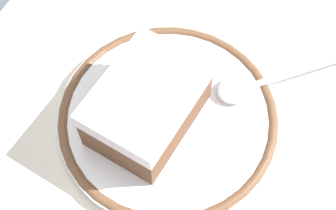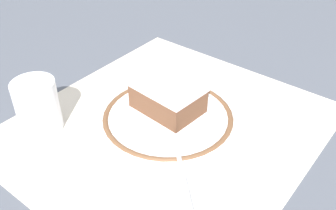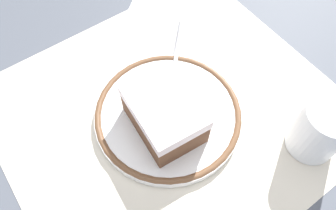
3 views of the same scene
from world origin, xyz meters
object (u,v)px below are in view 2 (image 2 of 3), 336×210
at_px(spoon, 178,154).
at_px(cake_slice, 168,94).
at_px(plate, 168,118).
at_px(napkin, 215,193).
at_px(cup, 38,109).

bearing_deg(spoon, cake_slice, 45.89).
xyz_separation_m(plate, cake_slice, (0.01, 0.01, 0.03)).
bearing_deg(cake_slice, plate, -140.46).
height_order(cake_slice, napkin, cake_slice).
distance_m(plate, spoon, 0.09).
bearing_deg(cake_slice, cup, 137.88).
height_order(spoon, cup, cup).
height_order(plate, cake_slice, cake_slice).
bearing_deg(plate, spoon, -132.80).
distance_m(cup, napkin, 0.28).
xyz_separation_m(plate, cup, (-0.13, 0.14, 0.03)).
bearing_deg(napkin, plate, 60.56).
height_order(cake_slice, spoon, cake_slice).
relative_size(plate, cake_slice, 1.87).
distance_m(plate, cake_slice, 0.04).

